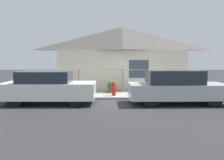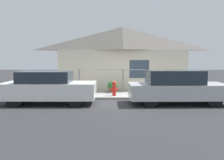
% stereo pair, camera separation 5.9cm
% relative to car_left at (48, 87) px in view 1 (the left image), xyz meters
% --- Properties ---
extents(ground_plane, '(60.00, 60.00, 0.00)m').
position_rel_car_left_xyz_m(ground_plane, '(3.31, 1.10, -0.71)').
color(ground_plane, '#2D2D30').
extents(sidewalk, '(24.00, 2.11, 0.10)m').
position_rel_car_left_xyz_m(sidewalk, '(3.31, 2.15, -0.66)').
color(sidewalk, gray).
rests_on(sidewalk, ground_plane).
extents(house, '(7.74, 2.23, 3.81)m').
position_rel_car_left_xyz_m(house, '(3.31, 4.55, 2.25)').
color(house, beige).
rests_on(house, ground_plane).
extents(fence, '(4.90, 0.10, 1.26)m').
position_rel_car_left_xyz_m(fence, '(3.31, 3.06, 0.08)').
color(fence, gray).
rests_on(fence, sidewalk).
extents(car_left, '(3.89, 1.68, 1.40)m').
position_rel_car_left_xyz_m(car_left, '(0.00, 0.00, 0.00)').
color(car_left, white).
rests_on(car_left, ground_plane).
extents(car_right, '(4.13, 1.79, 1.44)m').
position_rel_car_left_xyz_m(car_right, '(5.44, -0.00, 0.01)').
color(car_right, '#B7B7BC').
rests_on(car_right, ground_plane).
extents(fire_hydrant, '(0.43, 0.19, 0.72)m').
position_rel_car_left_xyz_m(fire_hydrant, '(2.80, 1.64, -0.23)').
color(fire_hydrant, red).
rests_on(fire_hydrant, sidewalk).
extents(potted_plant_near_hydrant, '(0.54, 0.54, 0.62)m').
position_rel_car_left_xyz_m(potted_plant_near_hydrant, '(2.73, 2.82, -0.27)').
color(potted_plant_near_hydrant, '#9E5638').
rests_on(potted_plant_near_hydrant, sidewalk).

